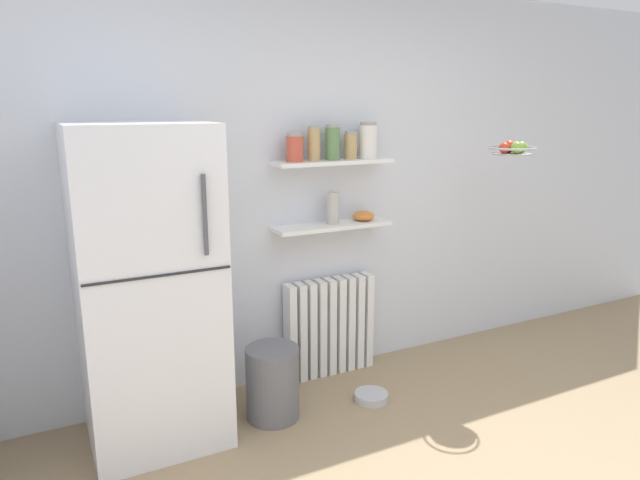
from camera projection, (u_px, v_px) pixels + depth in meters
back_wall at (324, 186)px, 3.88m from camera, size 7.04×0.10×2.60m
refrigerator at (148, 288)px, 3.09m from camera, size 0.72×0.69×1.75m
radiator at (330, 326)px, 3.98m from camera, size 0.65×0.12×0.68m
wall_shelf_lower at (332, 226)px, 3.79m from camera, size 0.81×0.22×0.02m
wall_shelf_upper at (332, 162)px, 3.69m from camera, size 0.81×0.22×0.02m
storage_jar_0 at (295, 148)px, 3.55m from camera, size 0.11×0.11×0.18m
storage_jar_1 at (314, 144)px, 3.60m from camera, size 0.08×0.08×0.22m
storage_jar_2 at (333, 142)px, 3.66m from camera, size 0.10×0.10×0.23m
storage_jar_3 at (351, 145)px, 3.73m from camera, size 0.08×0.08×0.18m
storage_jar_4 at (368, 141)px, 3.78m from camera, size 0.12×0.12×0.24m
vase at (333, 208)px, 3.76m from camera, size 0.08×0.08×0.21m
shelf_bowl at (364, 216)px, 3.88m from camera, size 0.15×0.15×0.07m
trash_bin at (273, 383)px, 3.42m from camera, size 0.32×0.32×0.45m
pet_food_bowl at (371, 397)px, 3.66m from camera, size 0.22×0.22×0.05m
hanging_fruit_basket at (513, 149)px, 3.85m from camera, size 0.32×0.32×0.10m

